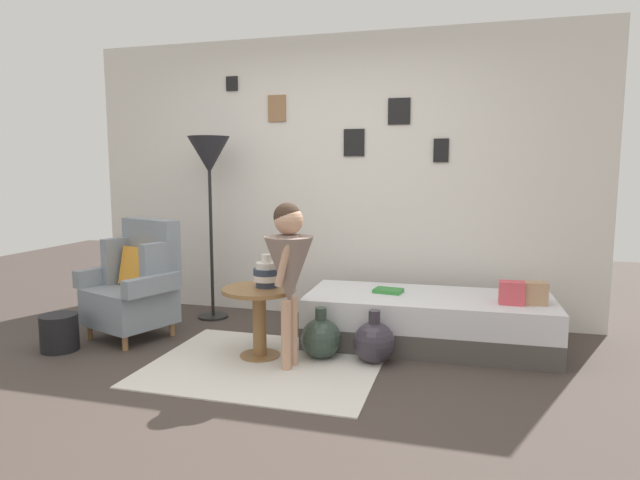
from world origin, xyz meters
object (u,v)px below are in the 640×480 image
Objects in this scene: person_child at (289,263)px; book_on_daybed at (388,291)px; floor_lamp at (209,162)px; demijohn_far at (374,342)px; demijohn_near at (321,338)px; vase_striped at (266,274)px; armchair at (137,284)px; daybed at (428,320)px; magazine_basket at (59,333)px; side_table at (259,308)px.

book_on_daybed is (0.57, 0.80, -0.33)m from person_child.
floor_lamp reaches higher than demijohn_far.
demijohn_near is at bearing -32.06° from floor_lamp.
floor_lamp reaches higher than person_child.
vase_striped is 1.11× the size of book_on_daybed.
book_on_daybed reaches higher than demijohn_far.
armchair is 0.58× the size of floor_lamp.
demijohn_far is at bearing -123.76° from daybed.
armchair is 2.41m from daybed.
book_on_daybed is at bearing 54.30° from person_child.
person_child reaches higher than vase_striped.
person_child is 1.03m from book_on_daybed.
floor_lamp reaches higher than magazine_basket.
floor_lamp is 1.69m from person_child.
floor_lamp reaches higher than side_table.
vase_striped is at bearing -175.14° from demijohn_far.
floor_lamp is 2.00m from book_on_daybed.
armchair is at bearing 53.61° from magazine_basket.
person_child is (1.12, -1.05, -0.70)m from floor_lamp.
side_table is (1.18, -0.22, -0.07)m from armchair.
floor_lamp reaches higher than demijohn_near.
armchair is 2.51× the size of demijohn_far.
magazine_basket is (-0.71, -1.17, -1.31)m from floor_lamp.
side_table is at bearing -172.44° from demijohn_far.
side_table is at bearing -152.13° from daybed.
demijohn_far is (-0.02, -0.53, -0.26)m from book_on_daybed.
daybed is 1.34m from vase_striped.
daybed is 0.39m from book_on_daybed.
daybed is 5.01× the size of demijohn_near.
side_table is at bearing 9.89° from magazine_basket.
side_table is 0.46× the size of person_child.
side_table is 1.07m from book_on_daybed.
person_child is at bearing -139.07° from daybed.
side_table is at bearing -10.63° from armchair.
armchair is 0.68m from magazine_basket.
demijohn_far is at bearing 7.56° from side_table.
armchair is at bearing 175.68° from demijohn_near.
armchair is 2.08m from book_on_daybed.
demijohn_near is 1.37× the size of magazine_basket.
vase_striped reaches higher than magazine_basket.
floor_lamp reaches higher than armchair.
armchair reaches higher than side_table.
side_table reaches higher than demijohn_far.
floor_lamp is 1.89m from magazine_basket.
armchair is 1.25m from vase_striped.
demijohn_near is (1.62, -0.12, -0.29)m from armchair.
daybed is 3.56× the size of side_table.
person_child is at bearing -28.19° from side_table.
floor_lamp is (-0.88, 0.85, 0.83)m from vase_striped.
floor_lamp reaches higher than daybed.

